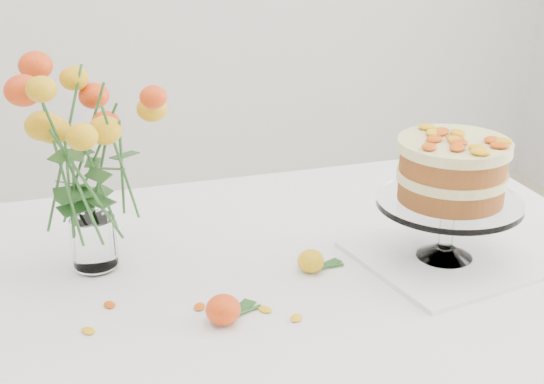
# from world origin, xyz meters

# --- Properties ---
(table) EXTENTS (1.43, 0.93, 0.76)m
(table) POSITION_xyz_m (0.00, 0.00, 0.67)
(table) COLOR tan
(table) RESTS_ON ground
(napkin) EXTENTS (0.34, 0.34, 0.01)m
(napkin) POSITION_xyz_m (0.35, -0.07, 0.76)
(napkin) COLOR white
(napkin) RESTS_ON table
(cake_stand) EXTENTS (0.26, 0.26, 0.23)m
(cake_stand) POSITION_xyz_m (0.35, -0.07, 0.92)
(cake_stand) COLOR white
(cake_stand) RESTS_ON napkin
(rose_vase) EXTENTS (0.28, 0.28, 0.40)m
(rose_vase) POSITION_xyz_m (-0.27, 0.09, 0.99)
(rose_vase) COLOR white
(rose_vase) RESTS_ON table
(loose_rose_near) EXTENTS (0.09, 0.05, 0.04)m
(loose_rose_near) POSITION_xyz_m (0.10, -0.03, 0.78)
(loose_rose_near) COLOR yellow
(loose_rose_near) RESTS_ON table
(loose_rose_far) EXTENTS (0.10, 0.06, 0.05)m
(loose_rose_far) POSITION_xyz_m (-0.09, -0.15, 0.78)
(loose_rose_far) COLOR red
(loose_rose_far) RESTS_ON table
(stray_petal_a) EXTENTS (0.03, 0.02, 0.00)m
(stray_petal_a) POSITION_xyz_m (-0.12, -0.10, 0.76)
(stray_petal_a) COLOR #FFB510
(stray_petal_a) RESTS_ON table
(stray_petal_b) EXTENTS (0.03, 0.02, 0.00)m
(stray_petal_b) POSITION_xyz_m (-0.02, -0.14, 0.76)
(stray_petal_b) COLOR #FFB510
(stray_petal_b) RESTS_ON table
(stray_petal_c) EXTENTS (0.03, 0.02, 0.00)m
(stray_petal_c) POSITION_xyz_m (0.02, -0.18, 0.76)
(stray_petal_c) COLOR #FFB510
(stray_petal_c) RESTS_ON table
(stray_petal_d) EXTENTS (0.03, 0.02, 0.00)m
(stray_petal_d) POSITION_xyz_m (-0.26, -0.05, 0.76)
(stray_petal_d) COLOR #FFB510
(stray_petal_d) RESTS_ON table
(stray_petal_e) EXTENTS (0.03, 0.02, 0.00)m
(stray_petal_e) POSITION_xyz_m (-0.30, -0.12, 0.76)
(stray_petal_e) COLOR #FFB510
(stray_petal_e) RESTS_ON table
(stray_petal_f) EXTENTS (0.03, 0.02, 0.00)m
(stray_petal_f) POSITION_xyz_m (0.30, -0.08, 0.76)
(stray_petal_f) COLOR #FFB510
(stray_petal_f) RESTS_ON table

